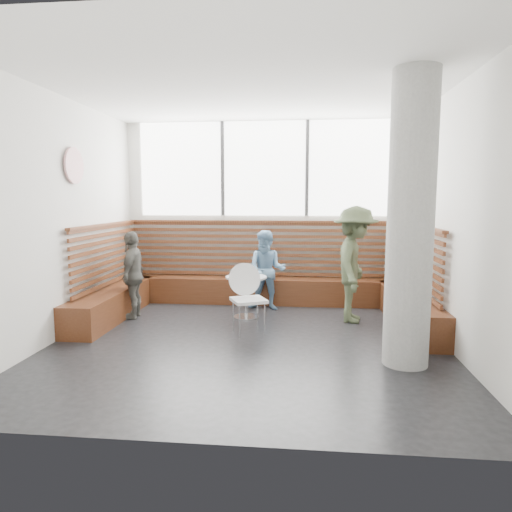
# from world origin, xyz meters

# --- Properties ---
(room) EXTENTS (5.00, 5.00, 3.20)m
(room) POSITION_xyz_m (0.00, 0.00, 1.60)
(room) COLOR silver
(room) RESTS_ON ground
(booth) EXTENTS (5.00, 2.50, 1.44)m
(booth) POSITION_xyz_m (0.00, 1.77, 0.41)
(booth) COLOR #442211
(booth) RESTS_ON ground
(concrete_column) EXTENTS (0.50, 0.50, 3.20)m
(concrete_column) POSITION_xyz_m (1.85, -0.60, 1.60)
(concrete_column) COLOR gray
(concrete_column) RESTS_ON ground
(wall_art) EXTENTS (0.03, 0.50, 0.50)m
(wall_art) POSITION_xyz_m (-2.46, 0.40, 2.30)
(wall_art) COLOR white
(wall_art) RESTS_ON room
(cafe_table) EXTENTS (0.64, 0.64, 0.65)m
(cafe_table) POSITION_xyz_m (-0.18, 1.21, 0.47)
(cafe_table) COLOR silver
(cafe_table) RESTS_ON ground
(cafe_chair) EXTENTS (0.46, 0.45, 0.95)m
(cafe_chair) POSITION_xyz_m (-0.04, 0.45, 0.56)
(cafe_chair) COLOR white
(cafe_chair) RESTS_ON ground
(adult_man) EXTENTS (0.84, 1.23, 1.74)m
(adult_man) POSITION_xyz_m (1.47, 1.18, 0.87)
(adult_man) COLOR #434F34
(adult_man) RESTS_ON ground
(child_back) EXTENTS (0.69, 0.57, 1.33)m
(child_back) POSITION_xyz_m (0.10, 1.77, 0.66)
(child_back) COLOR #6C96BC
(child_back) RESTS_ON ground
(child_left) EXTENTS (0.37, 0.81, 1.35)m
(child_left) POSITION_xyz_m (-1.93, 1.05, 0.68)
(child_left) COLOR #57554E
(child_left) RESTS_ON ground
(plate_near) EXTENTS (0.19, 0.19, 0.01)m
(plate_near) POSITION_xyz_m (-0.33, 1.30, 0.66)
(plate_near) COLOR white
(plate_near) RESTS_ON cafe_table
(plate_far) EXTENTS (0.19, 0.19, 0.01)m
(plate_far) POSITION_xyz_m (-0.07, 1.33, 0.66)
(plate_far) COLOR white
(plate_far) RESTS_ON cafe_table
(glass_left) EXTENTS (0.07, 0.07, 0.11)m
(glass_left) POSITION_xyz_m (-0.34, 1.14, 0.71)
(glass_left) COLOR white
(glass_left) RESTS_ON cafe_table
(glass_mid) EXTENTS (0.07, 0.07, 0.10)m
(glass_mid) POSITION_xyz_m (-0.11, 1.14, 0.70)
(glass_mid) COLOR white
(glass_mid) RESTS_ON cafe_table
(glass_right) EXTENTS (0.07, 0.07, 0.11)m
(glass_right) POSITION_xyz_m (-0.02, 1.24, 0.71)
(glass_right) COLOR white
(glass_right) RESTS_ON cafe_table
(menu_card) EXTENTS (0.24, 0.21, 0.00)m
(menu_card) POSITION_xyz_m (-0.08, 1.06, 0.66)
(menu_card) COLOR #A5C64C
(menu_card) RESTS_ON cafe_table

